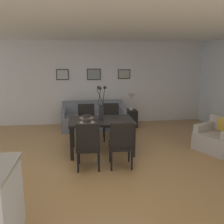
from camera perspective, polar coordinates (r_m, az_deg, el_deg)
name	(u,v)px	position (r m, az deg, el deg)	size (l,w,h in m)	color
ground_plane	(104,164)	(4.78, -1.93, -12.50)	(9.00, 9.00, 0.00)	#A87A47
back_wall_panel	(93,83)	(7.61, -4.51, 7.00)	(9.00, 0.10, 2.60)	silver
ceiling_panel	(101,26)	(4.77, -2.70, 19.96)	(9.00, 7.20, 0.08)	white
dining_table	(101,124)	(5.19, -2.60, -2.83)	(1.40, 0.90, 0.74)	black
dining_chair_near_left	(88,144)	(4.39, -5.79, -7.63)	(0.46, 0.46, 0.92)	black
dining_chair_near_right	(86,121)	(6.04, -6.22, -2.06)	(0.46, 0.46, 0.92)	black
dining_chair_far_left	(121,142)	(4.44, 2.23, -7.36)	(0.47, 0.47, 0.92)	black
dining_chair_far_right	(111,120)	(6.09, -0.25, -1.86)	(0.46, 0.46, 0.92)	black
centerpiece_vase	(101,107)	(5.10, -2.63, 1.23)	(0.21, 0.23, 0.73)	#232326
placemat_near_left	(87,122)	(4.95, -6.03, -2.51)	(0.32, 0.32, 0.01)	#7F705B
bowl_near_left	(87,121)	(4.94, -6.04, -2.09)	(0.17, 0.17, 0.07)	#2D2826
placemat_near_right	(87,118)	(5.34, -6.17, -1.40)	(0.32, 0.32, 0.01)	#7F705B
bowl_near_right	(87,116)	(5.33, -6.18, -1.01)	(0.17, 0.17, 0.07)	#2D2826
sofa	(94,119)	(7.09, -4.47, -1.78)	(1.84, 0.84, 0.80)	slate
side_table	(131,118)	(7.29, 4.58, -1.54)	(0.36, 0.36, 0.52)	black
table_lamp	(131,98)	(7.17, 4.67, 3.38)	(0.22, 0.22, 0.51)	beige
armchair	(219,138)	(5.90, 24.39, -5.76)	(1.07, 1.07, 0.75)	#ADA399
framed_picture_left	(63,75)	(7.52, -11.88, 8.84)	(0.38, 0.03, 0.33)	black
framed_picture_center	(94,74)	(7.52, -4.41, 9.06)	(0.43, 0.03, 0.35)	black
framed_picture_right	(124,74)	(7.64, 2.95, 9.13)	(0.40, 0.03, 0.30)	black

